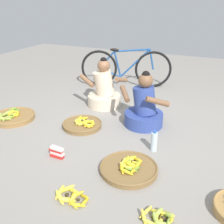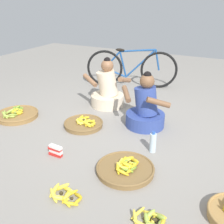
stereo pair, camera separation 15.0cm
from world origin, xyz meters
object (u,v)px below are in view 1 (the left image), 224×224
at_px(bicycle_leaning, 126,68).
at_px(banana_basket_mid_right, 13,116).
at_px(loose_bananas_near_vendor, 160,218).
at_px(packet_carton_stack, 57,152).
at_px(vendor_woman_front, 144,109).
at_px(water_bottle, 154,141).
at_px(loose_bananas_near_bicycle, 71,196).
at_px(banana_basket_front_center, 82,124).
at_px(banana_basket_back_center, 129,168).
at_px(vendor_woman_behind, 104,91).

bearing_deg(bicycle_leaning, banana_basket_mid_right, -114.32).
distance_m(loose_bananas_near_vendor, packet_carton_stack, 1.34).
xyz_separation_m(vendor_woman_front, loose_bananas_near_vendor, (0.64, -1.56, -0.21)).
bearing_deg(bicycle_leaning, vendor_woman_front, -60.28).
bearing_deg(water_bottle, banana_basket_mid_right, -179.63).
bearing_deg(banana_basket_mid_right, loose_bananas_near_bicycle, -33.11).
relative_size(vendor_woman_front, bicycle_leaning, 0.47).
height_order(bicycle_leaning, banana_basket_mid_right, bicycle_leaning).
bearing_deg(packet_carton_stack, banana_basket_front_center, 97.83).
distance_m(banana_basket_back_center, loose_bananas_near_bicycle, 0.67).
xyz_separation_m(vendor_woman_front, water_bottle, (0.31, -0.57, -0.12)).
bearing_deg(banana_basket_front_center, vendor_woman_behind, 94.13).
height_order(banana_basket_back_center, water_bottle, water_bottle).
relative_size(banana_basket_front_center, loose_bananas_near_vendor, 1.85).
relative_size(bicycle_leaning, loose_bananas_near_bicycle, 4.93).
distance_m(banana_basket_mid_right, loose_bananas_near_bicycle, 1.93).
bearing_deg(loose_bananas_near_vendor, vendor_woman_front, 112.33).
height_order(vendor_woman_behind, packet_carton_stack, vendor_woman_behind).
relative_size(banana_basket_mid_right, water_bottle, 2.37).
height_order(banana_basket_front_center, banana_basket_mid_right, banana_basket_mid_right).
distance_m(vendor_woman_behind, packet_carton_stack, 1.56).
relative_size(vendor_woman_behind, water_bottle, 3.09).
relative_size(banana_basket_mid_right, loose_bananas_near_vendor, 2.09).
distance_m(banana_basket_front_center, loose_bananas_near_bicycle, 1.38).
bearing_deg(packet_carton_stack, vendor_woman_front, 61.06).
relative_size(bicycle_leaning, water_bottle, 6.46).
distance_m(bicycle_leaning, packet_carton_stack, 2.61).
bearing_deg(bicycle_leaning, banana_basket_front_center, -86.90).
bearing_deg(banana_basket_front_center, packet_carton_stack, -82.17).
bearing_deg(loose_bananas_near_vendor, loose_bananas_near_bicycle, -174.19).
bearing_deg(vendor_woman_behind, vendor_woman_front, -27.30).
bearing_deg(loose_bananas_near_bicycle, banana_basket_back_center, 61.09).
bearing_deg(vendor_woman_front, water_bottle, -61.66).
height_order(bicycle_leaning, water_bottle, bicycle_leaning).
height_order(banana_basket_mid_right, packet_carton_stack, banana_basket_mid_right).
height_order(banana_basket_back_center, loose_bananas_near_vendor, banana_basket_back_center).
xyz_separation_m(bicycle_leaning, loose_bananas_near_vendor, (1.47, -3.01, -0.33)).
bearing_deg(packet_carton_stack, banana_basket_mid_right, 154.05).
xyz_separation_m(bicycle_leaning, banana_basket_mid_right, (-0.92, -2.03, -0.31)).
height_order(bicycle_leaning, packet_carton_stack, bicycle_leaning).
bearing_deg(banana_basket_mid_right, packet_carton_stack, -25.95).
bearing_deg(banana_basket_back_center, packet_carton_stack, -174.66).
xyz_separation_m(vendor_woman_behind, loose_bananas_near_bicycle, (0.65, -2.04, -0.22)).
xyz_separation_m(banana_basket_back_center, banana_basket_mid_right, (-1.94, 0.47, 0.01)).
bearing_deg(banana_basket_back_center, banana_basket_front_center, 144.23).
distance_m(vendor_woman_front, banana_basket_back_center, 1.09).
distance_m(vendor_woman_front, banana_basket_front_center, 0.85).
xyz_separation_m(banana_basket_back_center, loose_bananas_near_bicycle, (-0.32, -0.58, -0.01)).
xyz_separation_m(banana_basket_back_center, loose_bananas_near_vendor, (0.45, -0.50, -0.01)).
distance_m(vendor_woman_behind, loose_bananas_near_bicycle, 2.16).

